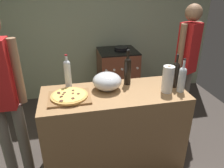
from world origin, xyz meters
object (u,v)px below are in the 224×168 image
object	(u,v)px
wine_bottle_clear	(182,78)
wine_bottle_amber	(175,73)
person_in_red	(186,62)
pizza	(69,96)
mixing_bowl	(107,81)
wine_bottle_dark	(128,70)
person_in_stripes	(3,93)
paper_towel_roll	(168,79)
wine_bottle_green	(68,73)
stove	(117,76)

from	to	relation	value
wine_bottle_clear	wine_bottle_amber	distance (m)	0.12
person_in_red	pizza	bearing A→B (deg)	-160.65
mixing_bowl	wine_bottle_dark	xyz separation A→B (m)	(0.24, 0.08, 0.08)
person_in_red	wine_bottle_clear	bearing A→B (deg)	-123.34
person_in_stripes	paper_towel_roll	bearing A→B (deg)	-3.94
mixing_bowl	wine_bottle_amber	xyz separation A→B (m)	(0.71, -0.09, 0.06)
pizza	wine_bottle_amber	distance (m)	1.11
mixing_bowl	person_in_red	size ratio (longest dim) A/B	0.18
wine_bottle_clear	wine_bottle_dark	bearing A→B (deg)	149.32
wine_bottle_dark	wine_bottle_clear	xyz separation A→B (m)	(0.48, -0.29, -0.02)
wine_bottle_dark	wine_bottle_amber	size ratio (longest dim) A/B	1.08
person_in_red	wine_bottle_amber	bearing A→B (deg)	-129.88
wine_bottle_green	wine_bottle_amber	world-z (taller)	wine_bottle_green
wine_bottle_dark	wine_bottle_clear	bearing A→B (deg)	-30.68
wine_bottle_green	wine_bottle_amber	distance (m)	1.12
wine_bottle_clear	wine_bottle_amber	bearing A→B (deg)	96.98
wine_bottle_green	person_in_red	world-z (taller)	person_in_red
wine_bottle_green	wine_bottle_amber	bearing A→B (deg)	-11.78
wine_bottle_clear	person_in_stripes	size ratio (longest dim) A/B	0.20
mixing_bowl	paper_towel_roll	xyz separation A→B (m)	(0.58, -0.18, 0.05)
wine_bottle_dark	wine_bottle_green	world-z (taller)	wine_bottle_dark
wine_bottle_dark	stove	world-z (taller)	wine_bottle_dark
pizza	person_in_red	distance (m)	1.61
pizza	wine_bottle_clear	distance (m)	1.12
wine_bottle_dark	wine_bottle_green	size ratio (longest dim) A/B	1.08
wine_bottle_dark	stove	bearing A→B (deg)	81.25
paper_towel_roll	person_in_red	world-z (taller)	person_in_red
mixing_bowl	person_in_stripes	bearing A→B (deg)	-175.53
person_in_stripes	pizza	bearing A→B (deg)	-4.40
person_in_red	stove	bearing A→B (deg)	127.93
mixing_bowl	wine_bottle_green	size ratio (longest dim) A/B	0.83
mixing_bowl	person_in_stripes	world-z (taller)	person_in_stripes
paper_towel_roll	wine_bottle_clear	bearing A→B (deg)	-8.32
wine_bottle_clear	person_in_red	bearing A→B (deg)	56.66
stove	person_in_red	world-z (taller)	person_in_red
wine_bottle_green	person_in_red	xyz separation A→B (m)	(1.52, 0.27, -0.08)
wine_bottle_dark	person_in_red	world-z (taller)	person_in_red
wine_bottle_green	person_in_red	distance (m)	1.55
wine_bottle_amber	mixing_bowl	bearing A→B (deg)	172.78
pizza	wine_bottle_dark	world-z (taller)	wine_bottle_dark
wine_bottle_clear	wine_bottle_green	bearing A→B (deg)	162.84
pizza	wine_bottle_dark	bearing A→B (deg)	17.82
paper_towel_roll	person_in_red	size ratio (longest dim) A/B	0.17
wine_bottle_amber	paper_towel_roll	bearing A→B (deg)	-143.83
person_in_stripes	wine_bottle_clear	bearing A→B (deg)	-4.31
paper_towel_roll	wine_bottle_clear	size ratio (longest dim) A/B	0.80
paper_towel_roll	wine_bottle_amber	xyz separation A→B (m)	(0.13, 0.09, 0.02)
paper_towel_roll	person_in_stripes	distance (m)	1.56
mixing_bowl	wine_bottle_dark	size ratio (longest dim) A/B	0.77
wine_bottle_clear	wine_bottle_green	size ratio (longest dim) A/B	0.97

